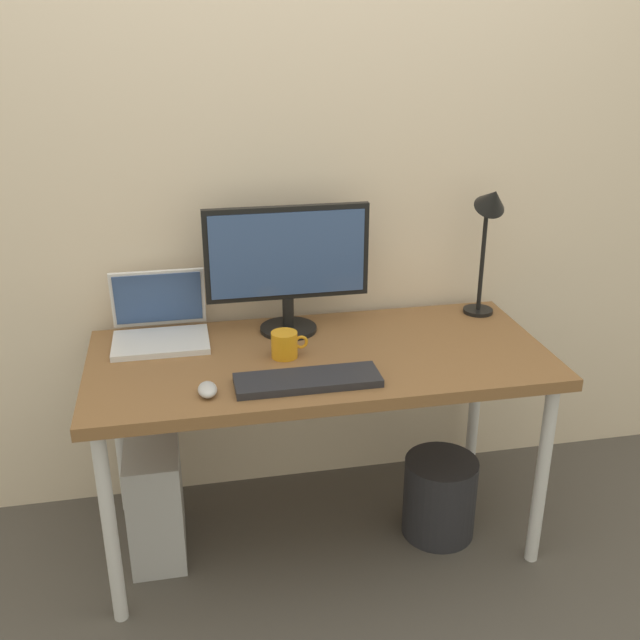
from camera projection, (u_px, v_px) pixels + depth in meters
The scene contains 11 objects.
ground_plane at pixel (320, 532), 2.68m from camera, with size 6.00×6.00×0.00m, color #4C4742.
back_wall at pixel (297, 155), 2.55m from camera, with size 4.40×0.04×2.60m, color beige.
desk at pixel (320, 370), 2.43m from camera, with size 1.51×0.69×0.72m.
monitor at pixel (287, 261), 2.49m from camera, with size 0.56×0.20×0.45m.
laptop at pixel (160, 323), 2.50m from camera, with size 0.32×0.26×0.23m.
desk_lamp at pixel (490, 220), 2.58m from camera, with size 0.11×0.16×0.50m.
keyboard at pixel (308, 380), 2.21m from camera, with size 0.44×0.14×0.02m, color #232328.
mouse at pixel (207, 390), 2.14m from camera, with size 0.06×0.09×0.03m, color #B2B2B7.
coffee_mug at pixel (285, 344), 2.37m from camera, with size 0.12×0.09×0.09m.
computer_tower at pixel (156, 496), 2.54m from camera, with size 0.18×0.36×0.42m, color #B2B2B7.
wastebasket at pixel (440, 497), 2.63m from camera, with size 0.26×0.26×0.30m, color #232328.
Camera 1 is at (-0.43, -2.14, 1.74)m, focal length 41.13 mm.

